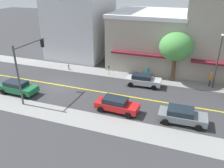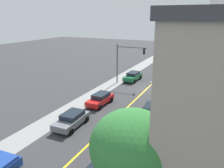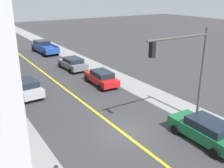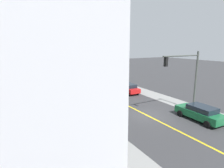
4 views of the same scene
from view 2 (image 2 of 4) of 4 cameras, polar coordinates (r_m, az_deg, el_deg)
name	(u,v)px [view 2 (image 2 of 4)]	position (r m, az deg, el deg)	size (l,w,h in m)	color
ground_plane	(147,89)	(34.71, 8.91, -1.26)	(140.00, 140.00, 0.00)	#38383A
sidewalk_left	(187,95)	(33.62, 18.79, -2.59)	(2.75, 126.00, 0.01)	gray
sidewalk_right	(112,84)	(36.77, -0.11, -0.01)	(2.75, 126.00, 0.01)	gray
road_centerline_stripe	(147,89)	(34.71, 8.91, -1.26)	(0.20, 126.00, 0.00)	yellow
street_tree_left_near	(133,146)	(11.25, 5.34, -15.57)	(4.26, 4.26, 6.51)	brown
street_tree_right_corner	(177,92)	(19.80, 16.36, -1.87)	(4.21, 4.21, 6.39)	brown
fire_hydrant	(184,88)	(35.37, 17.95, -0.93)	(0.44, 0.24, 0.75)	silver
parking_meter	(178,98)	(29.25, 16.70, -3.53)	(0.12, 0.18, 1.29)	#4C4C51
traffic_light_mast	(126,58)	(36.11, 3.56, 6.76)	(5.05, 0.32, 6.50)	#474C47
street_lamp	(153,118)	(15.56, 10.46, -8.49)	(0.70, 0.36, 6.70)	#38383D
red_sedan_right_curb	(100,99)	(28.12, -3.02, -3.83)	(2.09, 4.46, 1.44)	red
silver_sedan_left_curb	(151,112)	(24.75, 10.02, -7.01)	(2.12, 4.41, 1.49)	#B7BABF
grey_sedan_right_curb	(72,119)	(23.10, -10.33, -8.91)	(2.19, 4.43, 1.43)	slate
green_sedan_right_curb	(133,76)	(38.82, 5.39, 2.03)	(2.16, 4.67, 1.48)	#196638
pedestrian_orange_shirt	(158,156)	(17.31, 11.73, -17.61)	(0.31, 0.31, 1.86)	#33384C
pedestrian_teal_shirt	(177,116)	(24.34, 16.38, -7.81)	(0.38, 0.38, 1.57)	black
small_dog	(178,117)	(25.05, 16.70, -8.22)	(0.72, 0.58, 0.57)	#4C3828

